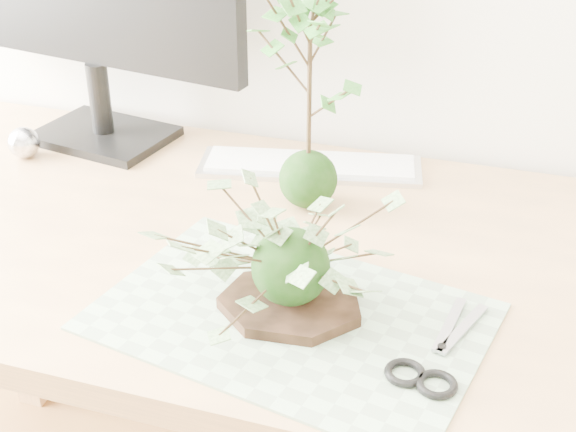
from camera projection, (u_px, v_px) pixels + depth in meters
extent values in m
cube|color=tan|center=(292.00, 257.00, 1.15)|extent=(1.60, 0.70, 0.04)
cube|color=tan|center=(13.00, 277.00, 1.77)|extent=(0.06, 0.06, 0.70)
cube|color=gray|center=(291.00, 316.00, 0.99)|extent=(0.52, 0.39, 0.00)
cylinder|color=black|center=(291.00, 304.00, 1.00)|extent=(0.20, 0.20, 0.01)
sphere|color=black|center=(291.00, 267.00, 0.97)|extent=(0.10, 0.10, 0.10)
sphere|color=black|center=(308.00, 179.00, 1.23)|extent=(0.09, 0.09, 0.09)
cylinder|color=#302111|center=(309.00, 99.00, 1.16)|extent=(0.01, 0.01, 0.22)
cube|color=silver|center=(310.00, 167.00, 1.36)|extent=(0.39, 0.18, 0.01)
cube|color=white|center=(310.00, 163.00, 1.35)|extent=(0.36, 0.16, 0.01)
cube|color=black|center=(104.00, 135.00, 1.46)|extent=(0.26, 0.21, 0.02)
cylinder|color=black|center=(100.00, 98.00, 1.43)|extent=(0.04, 0.04, 0.13)
sphere|color=silver|center=(24.00, 143.00, 1.39)|extent=(0.05, 0.05, 0.05)
cube|color=#92929D|center=(438.00, 324.00, 0.97)|extent=(0.03, 0.12, 0.00)
cube|color=#92929D|center=(452.00, 326.00, 0.97)|extent=(0.05, 0.11, 0.00)
torus|color=black|center=(414.00, 378.00, 0.88)|extent=(0.06, 0.06, 0.01)
torus|color=black|center=(448.00, 385.00, 0.87)|extent=(0.06, 0.06, 0.01)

